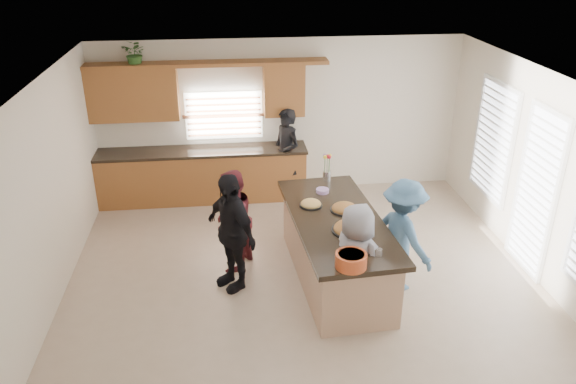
{
  "coord_description": "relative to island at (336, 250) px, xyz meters",
  "views": [
    {
      "loc": [
        -0.96,
        -6.65,
        4.43
      ],
      "look_at": [
        -0.16,
        0.35,
        1.15
      ],
      "focal_mm": 35.0,
      "sensor_mm": 36.0,
      "label": 1
    }
  ],
  "objects": [
    {
      "name": "floor",
      "position": [
        -0.45,
        0.1,
        -0.45
      ],
      "size": [
        6.5,
        6.5,
        0.0
      ],
      "primitive_type": "plane",
      "color": "#BEA68D",
      "rests_on": "ground"
    },
    {
      "name": "room_shell",
      "position": [
        -0.45,
        0.1,
        1.45
      ],
      "size": [
        6.52,
        6.02,
        2.81
      ],
      "color": "silver",
      "rests_on": "ground"
    },
    {
      "name": "back_cabinetry",
      "position": [
        -1.91,
        2.84,
        0.46
      ],
      "size": [
        4.08,
        0.66,
        2.46
      ],
      "color": "brown",
      "rests_on": "ground"
    },
    {
      "name": "right_wall_glazing",
      "position": [
        2.77,
        -0.03,
        0.89
      ],
      "size": [
        0.06,
        4.0,
        2.25
      ],
      "color": "white",
      "rests_on": "ground"
    },
    {
      "name": "island",
      "position": [
        0.0,
        0.0,
        0.0
      ],
      "size": [
        1.34,
        2.78,
        0.95
      ],
      "rotation": [
        0.0,
        0.0,
        0.07
      ],
      "color": "tan",
      "rests_on": "ground"
    },
    {
      "name": "platter_front",
      "position": [
        0.11,
        -0.39,
        0.53
      ],
      "size": [
        0.5,
        0.5,
        0.2
      ],
      "color": "black",
      "rests_on": "island"
    },
    {
      "name": "platter_mid",
      "position": [
        0.14,
        0.19,
        0.52
      ],
      "size": [
        0.39,
        0.39,
        0.16
      ],
      "color": "black",
      "rests_on": "island"
    },
    {
      "name": "platter_back",
      "position": [
        -0.29,
        0.38,
        0.52
      ],
      "size": [
        0.32,
        0.32,
        0.13
      ],
      "color": "black",
      "rests_on": "island"
    },
    {
      "name": "salad_bowl",
      "position": [
        -0.08,
        -1.21,
        0.59
      ],
      "size": [
        0.37,
        0.37,
        0.17
      ],
      "color": "#C74D24",
      "rests_on": "island"
    },
    {
      "name": "clear_cup",
      "position": [
        0.3,
        -1.03,
        0.55
      ],
      "size": [
        0.07,
        0.07,
        0.1
      ],
      "primitive_type": "cylinder",
      "color": "white",
      "rests_on": "island"
    },
    {
      "name": "plate_stack",
      "position": [
        -0.06,
        0.81,
        0.53
      ],
      "size": [
        0.19,
        0.19,
        0.06
      ],
      "primitive_type": "cylinder",
      "color": "#B086C3",
      "rests_on": "island"
    },
    {
      "name": "flower_vase",
      "position": [
        0.08,
        1.23,
        0.72
      ],
      "size": [
        0.14,
        0.14,
        0.43
      ],
      "color": "silver",
      "rests_on": "island"
    },
    {
      "name": "potted_plant",
      "position": [
        -2.84,
        2.92,
        2.17
      ],
      "size": [
        0.5,
        0.47,
        0.44
      ],
      "primitive_type": "imported",
      "rotation": [
        0.0,
        0.0,
        -0.41
      ],
      "color": "#346528",
      "rests_on": "back_cabinetry"
    },
    {
      "name": "woman_left_back",
      "position": [
        -0.38,
        2.7,
        0.38
      ],
      "size": [
        0.67,
        0.73,
        1.67
      ],
      "primitive_type": "imported",
      "rotation": [
        0.0,
        0.0,
        -0.99
      ],
      "color": "black",
      "rests_on": "ground"
    },
    {
      "name": "woman_left_mid",
      "position": [
        -1.39,
        0.44,
        0.29
      ],
      "size": [
        0.82,
        0.9,
        1.49
      ],
      "primitive_type": "imported",
      "rotation": [
        0.0,
        0.0,
        -2.01
      ],
      "color": "maroon",
      "rests_on": "ground"
    },
    {
      "name": "woman_left_front",
      "position": [
        -1.42,
        -0.02,
        0.38
      ],
      "size": [
        0.88,
        1.03,
        1.66
      ],
      "primitive_type": "imported",
      "rotation": [
        0.0,
        0.0,
        -0.97
      ],
      "color": "black",
      "rests_on": "ground"
    },
    {
      "name": "woman_right_back",
      "position": [
        0.82,
        -0.3,
        0.34
      ],
      "size": [
        0.97,
        1.17,
        1.58
      ],
      "primitive_type": "imported",
      "rotation": [
        0.0,
        0.0,
        2.02
      ],
      "color": "#3E6588",
      "rests_on": "ground"
    },
    {
      "name": "woman_right_front",
      "position": [
        0.08,
        -0.81,
        0.31
      ],
      "size": [
        0.83,
        0.88,
        1.52
      ],
      "primitive_type": "imported",
      "rotation": [
        0.0,
        0.0,
        2.23
      ],
      "color": "gray",
      "rests_on": "ground"
    }
  ]
}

